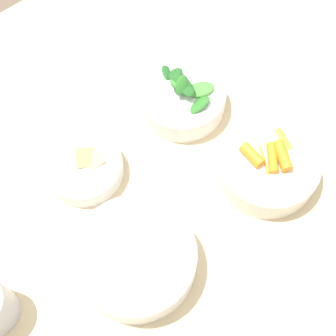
# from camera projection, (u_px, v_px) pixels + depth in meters

# --- Properties ---
(ground_plane) EXTENTS (10.00, 10.00, 0.00)m
(ground_plane) POSITION_uv_depth(u_px,v_px,m) (184.00, 269.00, 1.55)
(ground_plane) COLOR brown
(dining_table) EXTENTS (1.06, 1.10, 0.78)m
(dining_table) POSITION_uv_depth(u_px,v_px,m) (194.00, 187.00, 0.95)
(dining_table) COLOR beige
(dining_table) RESTS_ON ground_plane
(bowl_carrots) EXTENTS (0.18, 0.18, 0.07)m
(bowl_carrots) POSITION_uv_depth(u_px,v_px,m) (268.00, 165.00, 0.82)
(bowl_carrots) COLOR silver
(bowl_carrots) RESTS_ON dining_table
(bowl_greens) EXTENTS (0.17, 0.17, 0.09)m
(bowl_greens) POSITION_uv_depth(u_px,v_px,m) (182.00, 97.00, 0.88)
(bowl_greens) COLOR white
(bowl_greens) RESTS_ON dining_table
(bowl_beans_hotdog) EXTENTS (0.19, 0.19, 0.07)m
(bowl_beans_hotdog) POSITION_uv_depth(u_px,v_px,m) (136.00, 258.00, 0.74)
(bowl_beans_hotdog) COLOR white
(bowl_beans_hotdog) RESTS_ON dining_table
(bowl_cookies) EXTENTS (0.14, 0.14, 0.04)m
(bowl_cookies) POSITION_uv_depth(u_px,v_px,m) (84.00, 167.00, 0.83)
(bowl_cookies) COLOR silver
(bowl_cookies) RESTS_ON dining_table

